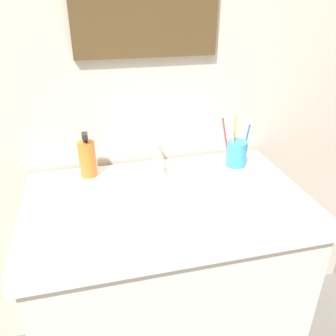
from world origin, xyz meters
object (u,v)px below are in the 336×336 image
object	(u,v)px
toothbrush_blue	(247,138)
toothbrush_yellow	(235,133)
soap_dispenser	(87,159)
toothbrush_cup	(236,154)
toothbrush_red	(225,134)
toothbrush_white	(233,138)
faucet	(157,154)

from	to	relation	value
toothbrush_blue	toothbrush_yellow	distance (m)	0.05
toothbrush_blue	soap_dispenser	bearing A→B (deg)	176.41
toothbrush_yellow	toothbrush_cup	bearing A→B (deg)	-87.85
toothbrush_blue	toothbrush_red	distance (m)	0.08
toothbrush_yellow	toothbrush_white	bearing A→B (deg)	-120.82
faucet	toothbrush_blue	xyz separation A→B (m)	(0.34, -0.03, 0.05)
toothbrush_red	soap_dispenser	xyz separation A→B (m)	(-0.51, 0.02, -0.05)
toothbrush_cup	toothbrush_red	bearing A→B (deg)	147.35
toothbrush_cup	toothbrush_yellow	distance (m)	0.08
toothbrush_red	toothbrush_white	xyz separation A→B (m)	(0.02, -0.04, -0.00)
toothbrush_blue	toothbrush_white	distance (m)	0.07
toothbrush_red	toothbrush_cup	bearing A→B (deg)	-32.65
faucet	toothbrush_yellow	xyz separation A→B (m)	(0.30, -0.01, 0.06)
faucet	toothbrush_blue	distance (m)	0.35
faucet	toothbrush_cup	size ratio (longest dim) A/B	1.43
faucet	toothbrush_white	xyz separation A→B (m)	(0.27, -0.05, 0.06)
toothbrush_cup	soap_dispenser	distance (m)	0.55
soap_dispenser	toothbrush_yellow	bearing A→B (deg)	-1.75
toothbrush_cup	toothbrush_red	world-z (taller)	toothbrush_red
faucet	toothbrush_yellow	bearing A→B (deg)	-1.96
faucet	toothbrush_blue	size ratio (longest dim) A/B	0.78
toothbrush_blue	toothbrush_white	xyz separation A→B (m)	(-0.07, -0.02, 0.01)
toothbrush_red	soap_dispenser	distance (m)	0.51
faucet	toothbrush_red	distance (m)	0.27
toothbrush_blue	toothbrush_red	xyz separation A→B (m)	(-0.08, 0.02, 0.01)
toothbrush_yellow	toothbrush_white	distance (m)	0.05
toothbrush_cup	toothbrush_blue	bearing A→B (deg)	14.13
toothbrush_yellow	toothbrush_white	size ratio (longest dim) A/B	1.03
toothbrush_red	soap_dispenser	world-z (taller)	toothbrush_red
toothbrush_yellow	toothbrush_white	xyz separation A→B (m)	(-0.02, -0.04, -0.00)
toothbrush_red	toothbrush_yellow	xyz separation A→B (m)	(0.04, 0.00, 0.00)
toothbrush_red	toothbrush_white	world-z (taller)	toothbrush_red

